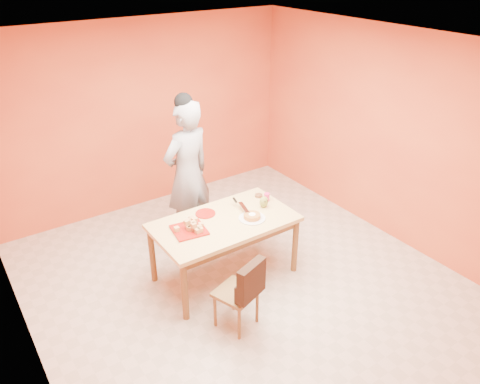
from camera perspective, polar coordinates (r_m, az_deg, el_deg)
floor at (r=5.57m, az=0.51°, el=-11.17°), size 5.00×5.00×0.00m
ceiling at (r=4.40m, az=0.66°, el=17.32°), size 5.00×5.00×0.00m
wall_back at (r=6.88m, az=-11.57°, el=9.01°), size 4.50×0.00×4.50m
wall_left at (r=4.15m, az=-26.01°, el=-6.58°), size 0.00×5.00×5.00m
wall_right at (r=6.29m, az=17.75°, el=6.46°), size 0.00×5.00×5.00m
dining_table at (r=5.33m, az=-1.92°, el=-4.38°), size 1.60×0.90×0.76m
dining_chair at (r=4.79m, az=-0.34°, el=-12.05°), size 0.50×0.55×0.84m
pastry_pile at (r=5.09m, az=-6.24°, el=-4.03°), size 0.31×0.31×0.10m
person at (r=5.90m, az=-6.40°, el=2.15°), size 0.79×0.60×1.93m
pastry_platter at (r=5.12m, az=-6.21°, el=-4.62°), size 0.40×0.40×0.02m
red_dinner_plate at (r=5.41m, az=-4.24°, el=-2.63°), size 0.29×0.29×0.01m
white_cake_plate at (r=5.31m, az=1.48°, el=-3.22°), size 0.39×0.39×0.01m
sponge_cake at (r=5.29m, az=1.49°, el=-2.96°), size 0.25×0.25×0.04m
cake_server at (r=5.41m, az=0.46°, el=-1.87°), size 0.12×0.26×0.01m
egg_ornament at (r=5.51m, az=2.93°, el=-1.21°), size 0.12×0.10×0.14m
magenta_glass at (r=5.67m, az=3.28°, el=-0.61°), size 0.08×0.08×0.10m
checker_tin at (r=5.77m, az=2.29°, el=-0.44°), size 0.12×0.12×0.03m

